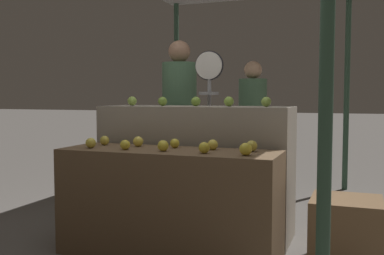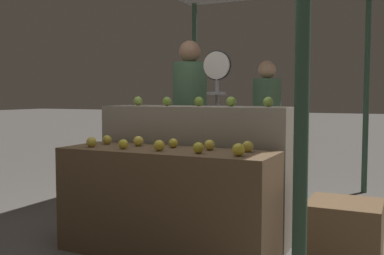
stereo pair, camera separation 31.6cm
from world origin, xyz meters
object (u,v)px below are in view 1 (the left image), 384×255
object	(u,v)px
person_vendor_at_scale	(179,111)
produce_scale	(209,96)
person_customer_left	(253,118)
wooden_crate_side	(346,232)

from	to	relation	value
person_vendor_at_scale	produce_scale	bearing A→B (deg)	126.57
produce_scale	person_customer_left	distance (m)	1.14
person_vendor_at_scale	wooden_crate_side	world-z (taller)	person_vendor_at_scale
person_customer_left	wooden_crate_side	bearing A→B (deg)	96.83
person_vendor_at_scale	person_customer_left	xyz separation A→B (m)	(0.62, 0.83, -0.10)
wooden_crate_side	produce_scale	bearing A→B (deg)	144.89
person_vendor_at_scale	wooden_crate_side	size ratio (longest dim) A/B	3.71
person_vendor_at_scale	person_customer_left	world-z (taller)	person_vendor_at_scale
produce_scale	person_vendor_at_scale	xyz separation A→B (m)	(-0.42, 0.26, -0.17)
person_customer_left	wooden_crate_side	distance (m)	2.43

